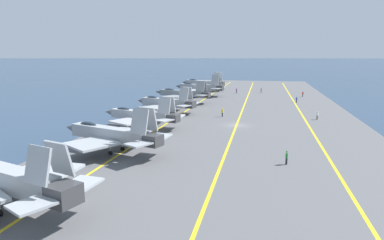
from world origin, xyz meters
The scene contains 19 objects.
ground_plane centered at (0.00, 0.00, 0.00)m, with size 2000.00×2000.00×0.00m, color navy.
carrier_deck centered at (0.00, 0.00, 0.20)m, with size 217.58×47.95×0.40m, color #565659.
deck_stripe_foul_line centered at (0.00, -13.19, 0.40)m, with size 195.82×0.36×0.01m, color yellow.
deck_stripe_centerline centered at (0.00, 0.00, 0.40)m, with size 195.82×0.36×0.01m, color yellow.
deck_stripe_edge_line centered at (0.00, 13.19, 0.40)m, with size 195.82×0.36×0.01m, color yellow.
parked_jet_second centered at (-39.02, 16.76, 3.12)m, with size 13.83×17.36×6.51m.
parked_jet_third centered at (-21.27, 15.20, 2.95)m, with size 13.29×16.87×6.55m.
parked_jet_fourth centered at (-5.34, 16.68, 2.63)m, with size 12.98×16.04×5.87m.
parked_jet_fifth centered at (10.64, 16.72, 2.71)m, with size 12.40×15.26×6.03m.
parked_jet_sixth centered at (26.67, 16.57, 3.02)m, with size 12.66×16.48×6.11m.
parked_jet_seventh centered at (43.15, 15.02, 3.16)m, with size 14.20×16.47×6.91m.
parked_jet_eighth centered at (58.55, 16.59, 3.12)m, with size 14.13×16.76×6.70m.
crew_yellow_vest centered at (8.27, 3.65, 1.40)m, with size 0.32×0.42×1.82m.
crew_purple_vest centered at (52.64, 4.14, 1.38)m, with size 0.30×0.41×1.78m.
crew_brown_vest centered at (55.86, -4.01, 1.38)m, with size 0.39×0.28×1.78m.
crew_green_vest centered at (-21.87, -7.71, 1.36)m, with size 0.42×0.32×1.74m.
crew_blue_vest centered at (33.49, -13.69, 1.30)m, with size 0.44×0.46×1.65m.
crew_red_vest centered at (47.15, -16.73, 1.33)m, with size 0.41×0.46×1.70m.
crew_white_vest centered at (8.96, -15.59, 1.33)m, with size 0.44×0.46×1.70m.
Camera 1 is at (-62.92, -4.60, 13.58)m, focal length 32.00 mm.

